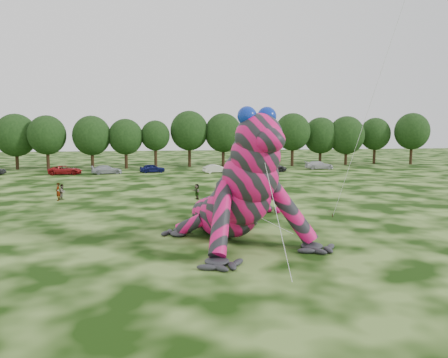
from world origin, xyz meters
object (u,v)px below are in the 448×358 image
tree_9 (155,144)px  inflatable_gecko (224,173)px  tree_14 (320,141)px  car_4 (152,168)px  car_7 (319,165)px  car_5 (216,169)px  tree_5 (16,142)px  tree_15 (346,141)px  tree_10 (189,139)px  car_2 (65,170)px  tree_17 (412,139)px  spectator_1 (62,192)px  tree_13 (293,140)px  car_3 (107,170)px  tree_12 (256,143)px  tree_6 (47,143)px  tree_16 (375,141)px  tree_8 (126,144)px  spectator_5 (197,192)px  tree_7 (92,142)px  tree_11 (223,140)px  car_6 (272,167)px

tree_9 → inflatable_gecko: bearing=-86.0°
tree_14 → car_4: bearing=-163.3°
car_7 → car_5: bearing=104.3°
tree_5 → tree_15: size_ratio=1.02×
car_5 → tree_10: bearing=3.2°
tree_15 → car_2: (-51.65, -9.83, -4.11)m
tree_17 → car_4: size_ratio=2.50×
tree_14 → spectator_1: (-42.37, -36.19, -3.90)m
tree_13 → tree_15: (11.34, 0.64, -0.25)m
tree_13 → car_7: 8.92m
car_2 → car_3: (6.35, -0.17, -0.02)m
inflatable_gecko → tree_5: bearing=99.1°
tree_5 → tree_12: 43.14m
tree_9 → tree_10: bearing=11.0°
tree_15 → inflatable_gecko: bearing=-122.6°
tree_6 → tree_17: tree_17 is taller
tree_16 → car_3: (-52.27, -11.61, -4.00)m
car_3 → spectator_1: 25.32m
car_5 → tree_9: bearing=29.5°
inflatable_gecko → tree_9: (-3.66, 52.37, 0.08)m
tree_8 → tree_14: (37.68, 1.74, 0.23)m
tree_12 → spectator_1: size_ratio=5.62×
spectator_5 → tree_5: bearing=-160.1°
car_3 → spectator_1: (-2.09, -25.23, 0.11)m
tree_13 → tree_14: tree_13 is taller
car_7 → spectator_1: bearing=129.3°
tree_7 → car_7: tree_7 is taller
spectator_1 → tree_11: bearing=-9.3°
tree_11 → tree_16: bearing=2.1°
tree_10 → car_3: size_ratio=2.21×
tree_11 → tree_14: size_ratio=1.07×
car_4 → car_6: car_6 is taller
tree_12 → tree_16: bearing=3.7°
tree_16 → car_2: 59.86m
tree_7 → tree_11: bearing=3.3°
tree_5 → tree_12: size_ratio=1.09×
tree_8 → car_5: bearing=-35.9°
tree_8 → tree_15: size_ratio=0.93×
tree_5 → tree_8: size_ratio=1.10×
tree_15 → tree_16: bearing=12.9°
tree_7 → car_5: 23.48m
tree_16 → car_4: 46.50m
tree_12 → tree_17: bearing=-1.9°
tree_8 → tree_16: (49.67, 2.39, 0.21)m
tree_5 → tree_6: 5.84m
tree_15 → car_7: size_ratio=1.93×
tree_12 → car_5: (-9.49, -11.44, -3.80)m
tree_13 → spectator_1: (-36.04, -34.59, -4.27)m
tree_12 → car_4: bearing=-155.5°
tree_10 → tree_13: tree_10 is taller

